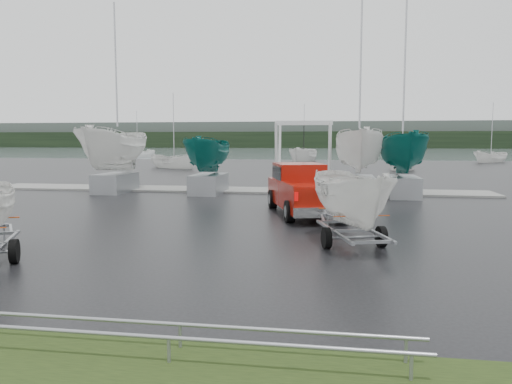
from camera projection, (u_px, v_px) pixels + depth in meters
name	position (u px, v px, depth m)	size (l,w,h in m)	color
ground_plane	(151.00, 229.00, 17.04)	(120.00, 120.00, 0.00)	black
lake	(309.00, 153.00, 115.22)	(300.00, 300.00, 0.00)	gray
dock	(231.00, 190.00, 29.80)	(30.00, 3.00, 0.12)	gray
treeline	(320.00, 140.00, 183.63)	(300.00, 8.00, 6.00)	black
far_hill	(321.00, 135.00, 191.28)	(300.00, 6.00, 10.00)	#4C5651
pickup_truck	(302.00, 188.00, 20.64)	(3.70, 6.44, 2.03)	maroon
trailer_hitched	(354.00, 151.00, 13.99)	(2.15, 3.79, 5.02)	gray
boat_hoist	(304.00, 146.00, 28.83)	(3.30, 2.18, 4.12)	silver
keelboat_0	(114.00, 119.00, 28.41)	(2.63, 3.20, 10.80)	gray
keelboat_1	(208.00, 136.00, 27.83)	(2.08, 3.20, 6.62)	gray
keelboat_2	(360.00, 122.00, 26.25)	(2.49, 3.20, 10.66)	gray
keelboat_3	(404.00, 127.00, 26.21)	(2.34, 3.20, 10.50)	gray
mast_rack_2	(175.00, 331.00, 7.04)	(7.00, 0.56, 0.06)	gray
moored_boat_0	(174.00, 168.00, 53.59)	(3.50, 3.47, 11.35)	silver
moored_boat_1	(304.00, 161.00, 69.93)	(3.64, 3.71, 12.07)	silver
moored_boat_2	(402.00, 170.00, 50.40)	(3.10, 3.16, 11.53)	silver
moored_boat_3	(490.00, 162.00, 66.94)	(3.49, 3.48, 11.24)	silver
moored_boat_4	(138.00, 157.00, 87.60)	(2.98, 2.94, 11.04)	silver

